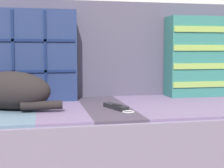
# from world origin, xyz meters

# --- Properties ---
(couch) EXTENTS (1.90, 0.81, 0.40)m
(couch) POSITION_xyz_m (-0.00, 0.15, 0.20)
(couch) COLOR gray
(couch) RESTS_ON ground_plane
(sofa_backrest) EXTENTS (1.86, 0.14, 0.50)m
(sofa_backrest) POSITION_xyz_m (0.00, 0.48, 0.65)
(sofa_backrest) COLOR #514C60
(sofa_backrest) RESTS_ON couch
(throw_pillow_quilted) EXTENTS (0.44, 0.14, 0.44)m
(throw_pillow_quilted) POSITION_xyz_m (-0.52, 0.33, 0.62)
(throw_pillow_quilted) COLOR navy
(throw_pillow_quilted) RESTS_ON couch
(throw_pillow_striped) EXTENTS (0.41, 0.14, 0.42)m
(throw_pillow_striped) POSITION_xyz_m (0.39, 0.33, 0.61)
(throw_pillow_striped) COLOR #337A70
(throw_pillow_striped) RESTS_ON couch
(sleeping_cat) EXTENTS (0.41, 0.33, 0.16)m
(sleeping_cat) POSITION_xyz_m (-0.61, 0.10, 0.48)
(sleeping_cat) COLOR black
(sleeping_cat) RESTS_ON couch
(game_remote_far) EXTENTS (0.10, 0.20, 0.02)m
(game_remote_far) POSITION_xyz_m (-0.17, 0.01, 0.41)
(game_remote_far) COLOR black
(game_remote_far) RESTS_ON couch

